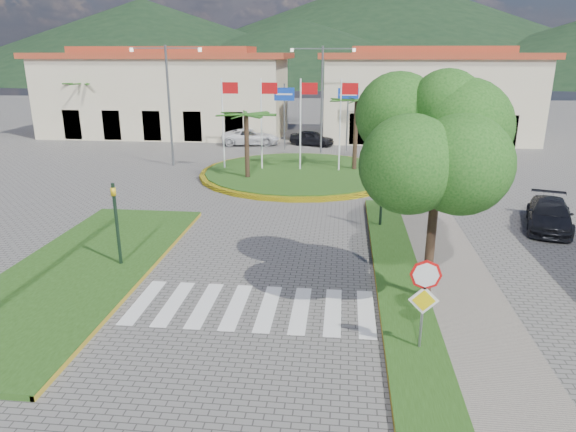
# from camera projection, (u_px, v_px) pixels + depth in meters

# --- Properties ---
(ground) EXTENTS (160.00, 160.00, 0.00)m
(ground) POSITION_uv_depth(u_px,v_px,m) (219.00, 387.00, 12.11)
(ground) COLOR slate
(ground) RESTS_ON ground
(sidewalk_right) EXTENTS (4.00, 28.00, 0.15)m
(sidewalk_right) POSITION_uv_depth(u_px,v_px,m) (462.00, 352.00, 13.37)
(sidewalk_right) COLOR gray
(sidewalk_right) RESTS_ON ground
(verge_right) EXTENTS (1.60, 28.00, 0.18)m
(verge_right) POSITION_uv_depth(u_px,v_px,m) (415.00, 349.00, 13.49)
(verge_right) COLOR #214213
(verge_right) RESTS_ON ground
(median_left) EXTENTS (5.00, 14.00, 0.18)m
(median_left) POSITION_uv_depth(u_px,v_px,m) (81.00, 269.00, 18.43)
(median_left) COLOR #214213
(median_left) RESTS_ON ground
(crosswalk) EXTENTS (8.00, 3.00, 0.01)m
(crosswalk) POSITION_uv_depth(u_px,v_px,m) (249.00, 307.00, 15.90)
(crosswalk) COLOR silver
(crosswalk) RESTS_ON ground
(roundabout_island) EXTENTS (12.70, 12.70, 6.00)m
(roundabout_island) POSITION_uv_depth(u_px,v_px,m) (299.00, 173.00, 32.89)
(roundabout_island) COLOR yellow
(roundabout_island) RESTS_ON ground
(stop_sign) EXTENTS (0.80, 0.11, 2.65)m
(stop_sign) POSITION_uv_depth(u_px,v_px,m) (424.00, 291.00, 12.92)
(stop_sign) COLOR slate
(stop_sign) RESTS_ON ground
(deciduous_tree) EXTENTS (3.60, 3.60, 6.80)m
(deciduous_tree) POSITION_uv_depth(u_px,v_px,m) (440.00, 139.00, 14.71)
(deciduous_tree) COLOR black
(deciduous_tree) RESTS_ON ground
(traffic_light_left) EXTENTS (0.15, 0.18, 3.20)m
(traffic_light_left) POSITION_uv_depth(u_px,v_px,m) (116.00, 217.00, 18.21)
(traffic_light_left) COLOR black
(traffic_light_left) RESTS_ON ground
(traffic_light_right) EXTENTS (0.15, 0.18, 3.20)m
(traffic_light_right) POSITION_uv_depth(u_px,v_px,m) (382.00, 186.00, 22.42)
(traffic_light_right) COLOR black
(traffic_light_right) RESTS_ON ground
(traffic_light_far) EXTENTS (0.18, 0.15, 3.20)m
(traffic_light_far) POSITION_uv_depth(u_px,v_px,m) (420.00, 137.00, 35.32)
(traffic_light_far) COLOR black
(traffic_light_far) RESTS_ON ground
(direction_sign_west) EXTENTS (1.60, 0.14, 5.20)m
(direction_sign_west) POSITION_uv_depth(u_px,v_px,m) (284.00, 105.00, 40.57)
(direction_sign_west) COLOR slate
(direction_sign_west) RESTS_ON ground
(direction_sign_east) EXTENTS (1.60, 0.14, 5.20)m
(direction_sign_east) POSITION_uv_depth(u_px,v_px,m) (348.00, 106.00, 40.06)
(direction_sign_east) COLOR slate
(direction_sign_east) RESTS_ON ground
(street_lamp_centre) EXTENTS (4.80, 0.16, 8.00)m
(street_lamp_centre) POSITION_uv_depth(u_px,v_px,m) (322.00, 94.00, 39.05)
(street_lamp_centre) COLOR slate
(street_lamp_centre) RESTS_ON ground
(street_lamp_west) EXTENTS (4.80, 0.16, 8.00)m
(street_lamp_west) POSITION_uv_depth(u_px,v_px,m) (169.00, 100.00, 34.39)
(street_lamp_west) COLOR slate
(street_lamp_west) RESTS_ON ground
(building_left) EXTENTS (23.32, 9.54, 8.05)m
(building_left) POSITION_uv_depth(u_px,v_px,m) (167.00, 93.00, 48.35)
(building_left) COLOR beige
(building_left) RESTS_ON ground
(building_right) EXTENTS (19.08, 9.54, 8.05)m
(building_right) POSITION_uv_depth(u_px,v_px,m) (426.00, 95.00, 45.88)
(building_right) COLOR beige
(building_right) RESTS_ON ground
(hill_far_west) EXTENTS (140.00, 140.00, 22.00)m
(hill_far_west) POSITION_uv_depth(u_px,v_px,m) (144.00, 40.00, 146.99)
(hill_far_west) COLOR black
(hill_far_west) RESTS_ON ground
(hill_far_mid) EXTENTS (180.00, 180.00, 30.00)m
(hill_far_mid) POSITION_uv_depth(u_px,v_px,m) (387.00, 27.00, 157.52)
(hill_far_mid) COLOR black
(hill_far_mid) RESTS_ON ground
(hill_near_back) EXTENTS (110.00, 110.00, 16.00)m
(hill_near_back) POSITION_uv_depth(u_px,v_px,m) (297.00, 50.00, 133.81)
(hill_near_back) COLOR black
(hill_near_back) RESTS_ON ground
(white_van) EXTENTS (5.15, 2.88, 1.36)m
(white_van) POSITION_uv_depth(u_px,v_px,m) (251.00, 137.00, 43.61)
(white_van) COLOR white
(white_van) RESTS_ON ground
(car_dark_a) EXTENTS (4.01, 2.72, 1.27)m
(car_dark_a) POSITION_uv_depth(u_px,v_px,m) (312.00, 138.00, 43.31)
(car_dark_a) COLOR black
(car_dark_a) RESTS_ON ground
(car_dark_b) EXTENTS (4.17, 2.02, 1.32)m
(car_dark_b) POSITION_uv_depth(u_px,v_px,m) (408.00, 140.00, 42.35)
(car_dark_b) COLOR black
(car_dark_b) RESTS_ON ground
(car_side_right) EXTENTS (3.00, 4.75, 1.28)m
(car_side_right) POSITION_uv_depth(u_px,v_px,m) (549.00, 214.00, 22.87)
(car_side_right) COLOR black
(car_side_right) RESTS_ON ground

